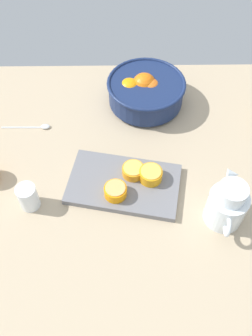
% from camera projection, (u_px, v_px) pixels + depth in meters
% --- Properties ---
extents(ground_plane, '(1.27, 1.09, 0.03)m').
position_uv_depth(ground_plane, '(118.00, 180.00, 1.14)').
color(ground_plane, tan).
extents(fruit_bowl, '(0.27, 0.27, 0.11)m').
position_uv_depth(fruit_bowl, '(145.00, 92.00, 1.28)').
color(fruit_bowl, navy).
rests_on(fruit_bowl, ground_plane).
extents(juice_pitcher, '(0.11, 0.16, 0.16)m').
position_uv_depth(juice_pitcher, '(226.00, 207.00, 1.00)').
color(juice_pitcher, white).
rests_on(juice_pitcher, ground_plane).
extents(second_glass, '(0.06, 0.06, 0.08)m').
position_uv_depth(second_glass, '(28.00, 198.00, 1.04)').
color(second_glass, white).
rests_on(second_glass, ground_plane).
extents(cutting_board, '(0.36, 0.26, 0.02)m').
position_uv_depth(cutting_board, '(124.00, 184.00, 1.10)').
color(cutting_board, slate).
rests_on(cutting_board, ground_plane).
extents(orange_half_0, '(0.07, 0.07, 0.04)m').
position_uv_depth(orange_half_0, '(115.00, 191.00, 1.05)').
color(orange_half_0, orange).
rests_on(orange_half_0, cutting_board).
extents(orange_half_1, '(0.07, 0.07, 0.04)m').
position_uv_depth(orange_half_1, '(151.00, 175.00, 1.09)').
color(orange_half_1, orange).
rests_on(orange_half_1, cutting_board).
extents(orange_half_2, '(0.07, 0.07, 0.03)m').
position_uv_depth(orange_half_2, '(133.00, 171.00, 1.10)').
color(orange_half_2, orange).
rests_on(orange_half_2, cutting_board).
extents(spoon, '(0.17, 0.02, 0.01)m').
position_uv_depth(spoon, '(34.00, 127.00, 1.25)').
color(spoon, silver).
rests_on(spoon, ground_plane).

